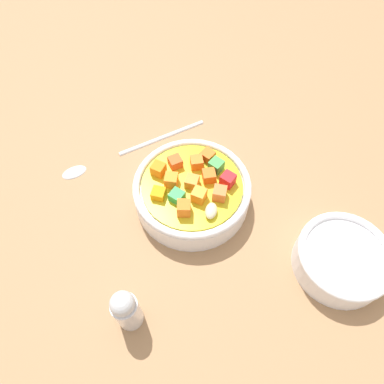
% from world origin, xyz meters
% --- Properties ---
extents(ground_plane, '(1.40, 1.40, 0.02)m').
position_xyz_m(ground_plane, '(0.00, 0.00, -0.01)').
color(ground_plane, '#9E754F').
extents(soup_bowl_main, '(0.16, 0.16, 0.06)m').
position_xyz_m(soup_bowl_main, '(0.00, 0.00, 0.02)').
color(soup_bowl_main, white).
rests_on(soup_bowl_main, ground_plane).
extents(spoon, '(0.04, 0.24, 0.01)m').
position_xyz_m(spoon, '(-0.12, -0.06, 0.00)').
color(spoon, silver).
rests_on(spoon, ground_plane).
extents(side_bowl_small, '(0.11, 0.11, 0.04)m').
position_xyz_m(side_bowl_small, '(0.16, 0.13, 0.02)').
color(side_bowl_small, white).
rests_on(side_bowl_small, ground_plane).
extents(pepper_shaker, '(0.03, 0.03, 0.08)m').
position_xyz_m(pepper_shaker, '(0.12, -0.13, 0.04)').
color(pepper_shaker, silver).
rests_on(pepper_shaker, ground_plane).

